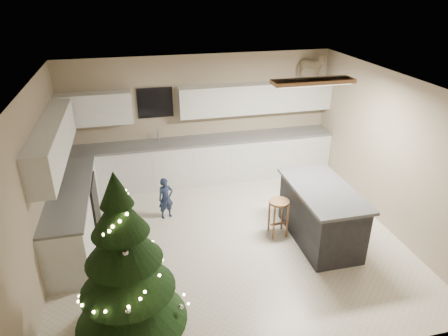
% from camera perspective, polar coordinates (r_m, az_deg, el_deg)
% --- Properties ---
extents(ground_plane, '(5.50, 5.50, 0.00)m').
position_cam_1_polar(ground_plane, '(6.76, 0.70, -10.09)').
color(ground_plane, beige).
extents(room_shell, '(5.52, 5.02, 2.61)m').
position_cam_1_polar(room_shell, '(5.92, 1.00, 3.85)').
color(room_shell, tan).
rests_on(room_shell, ground_plane).
extents(cabinetry, '(5.50, 3.20, 2.00)m').
position_cam_1_polar(cabinetry, '(7.68, -8.89, 0.76)').
color(cabinetry, silver).
rests_on(cabinetry, ground_plane).
extents(island, '(0.90, 1.70, 0.95)m').
position_cam_1_polar(island, '(6.69, 13.62, -6.38)').
color(island, black).
rests_on(island, ground_plane).
extents(bar_stool, '(0.34, 0.34, 0.64)m').
position_cam_1_polar(bar_stool, '(6.68, 7.83, -5.86)').
color(bar_stool, '#946744').
rests_on(bar_stool, ground_plane).
extents(christmas_tree, '(1.38, 1.33, 2.20)m').
position_cam_1_polar(christmas_tree, '(4.81, -13.77, -14.45)').
color(christmas_tree, '#3F2816').
rests_on(christmas_tree, ground_plane).
extents(toddler, '(0.32, 0.26, 0.77)m').
position_cam_1_polar(toddler, '(7.20, -8.31, -4.32)').
color(toddler, '#172541').
rests_on(toddler, ground_plane).
extents(rocking_horse, '(0.69, 0.52, 0.55)m').
position_cam_1_polar(rocking_horse, '(8.63, 12.27, 13.96)').
color(rocking_horse, '#946744').
rests_on(rocking_horse, cabinetry).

